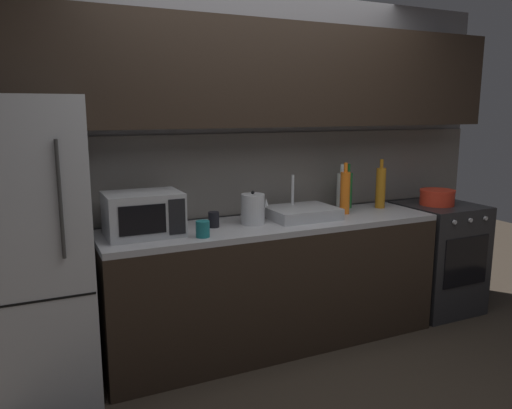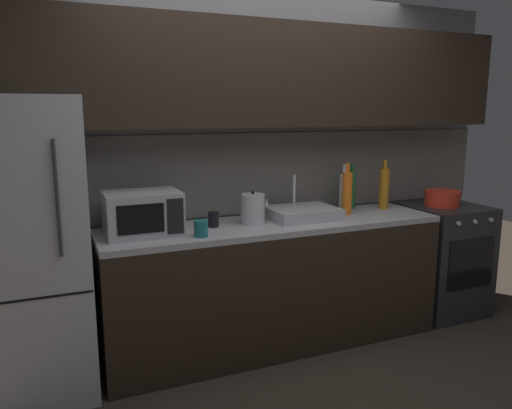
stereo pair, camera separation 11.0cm
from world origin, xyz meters
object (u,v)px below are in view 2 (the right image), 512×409
object	(u,v)px
refrigerator	(25,251)
wine_bottle_clear	(344,191)
mug_dark	(213,219)
wine_bottle_green	(351,190)
mug_teal	(201,229)
wine_bottle_orange	(347,193)
wine_bottle_amber	(384,188)
cooking_pot	(442,198)
kettle	(253,209)
microwave	(143,213)
oven_range	(442,259)

from	to	relation	value
refrigerator	wine_bottle_clear	distance (m)	2.26
refrigerator	mug_dark	bearing A→B (deg)	1.66
wine_bottle_green	mug_teal	bearing A→B (deg)	-163.54
wine_bottle_orange	mug_teal	bearing A→B (deg)	-169.74
wine_bottle_green	mug_dark	distance (m)	1.22
wine_bottle_clear	wine_bottle_green	bearing A→B (deg)	28.99
wine_bottle_clear	wine_bottle_amber	xyz separation A→B (m)	(0.33, -0.06, 0.02)
refrigerator	cooking_pot	size ratio (longest dim) A/B	6.25
kettle	microwave	bearing A→B (deg)	179.68
microwave	wine_bottle_orange	bearing A→B (deg)	0.53
cooking_pot	refrigerator	bearing A→B (deg)	-180.00
wine_bottle_green	wine_bottle_amber	distance (m)	0.26
microwave	cooking_pot	world-z (taller)	microwave
wine_bottle_green	wine_bottle_orange	bearing A→B (deg)	-131.06
oven_range	mug_teal	distance (m)	2.19
cooking_pot	oven_range	bearing A→B (deg)	-1.86
wine_bottle_amber	cooking_pot	xyz separation A→B (m)	(0.50, -0.10, -0.10)
oven_range	mug_dark	distance (m)	2.04
wine_bottle_amber	cooking_pot	world-z (taller)	wine_bottle_amber
refrigerator	mug_dark	distance (m)	1.15
wine_bottle_amber	microwave	bearing A→B (deg)	-177.47
mug_teal	cooking_pot	size ratio (longest dim) A/B	0.36
microwave	cooking_pot	distance (m)	2.40
mug_teal	wine_bottle_clear	bearing A→B (deg)	15.33
wine_bottle_amber	mug_dark	bearing A→B (deg)	-177.24
refrigerator	wine_bottle_orange	xyz separation A→B (m)	(2.19, 0.03, 0.19)
refrigerator	kettle	distance (m)	1.43
mug_dark	microwave	bearing A→B (deg)	-178.17
wine_bottle_clear	wine_bottle_amber	world-z (taller)	wine_bottle_amber
refrigerator	oven_range	xyz separation A→B (m)	(3.12, -0.00, -0.42)
kettle	wine_bottle_amber	size ratio (longest dim) A/B	0.59
wine_bottle_amber	mug_dark	xyz separation A→B (m)	(-1.43, -0.07, -0.11)
wine_bottle_orange	wine_bottle_amber	world-z (taller)	wine_bottle_amber
oven_range	wine_bottle_clear	distance (m)	1.07
mug_dark	oven_range	bearing A→B (deg)	-1.00
microwave	refrigerator	bearing A→B (deg)	-178.45
kettle	wine_bottle_green	size ratio (longest dim) A/B	0.66
wine_bottle_amber	cooking_pot	size ratio (longest dim) A/B	1.39
wine_bottle_orange	microwave	bearing A→B (deg)	-179.47
wine_bottle_green	wine_bottle_amber	xyz separation A→B (m)	(0.23, -0.11, 0.02)
refrigerator	microwave	distance (m)	0.70
oven_range	wine_bottle_amber	xyz separation A→B (m)	(-0.54, 0.10, 0.61)
oven_range	cooking_pot	bearing A→B (deg)	178.14
microwave	wine_bottle_amber	distance (m)	1.90
refrigerator	cooking_pot	xyz separation A→B (m)	(3.08, 0.00, 0.09)
refrigerator	kettle	xyz separation A→B (m)	(1.42, 0.01, 0.13)
oven_range	wine_bottle_orange	xyz separation A→B (m)	(-0.93, 0.03, 0.61)
mug_dark	cooking_pot	xyz separation A→B (m)	(1.93, -0.03, 0.01)
mug_dark	wine_bottle_orange	bearing A→B (deg)	-0.05
microwave	wine_bottle_green	xyz separation A→B (m)	(1.67, 0.20, 0.01)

